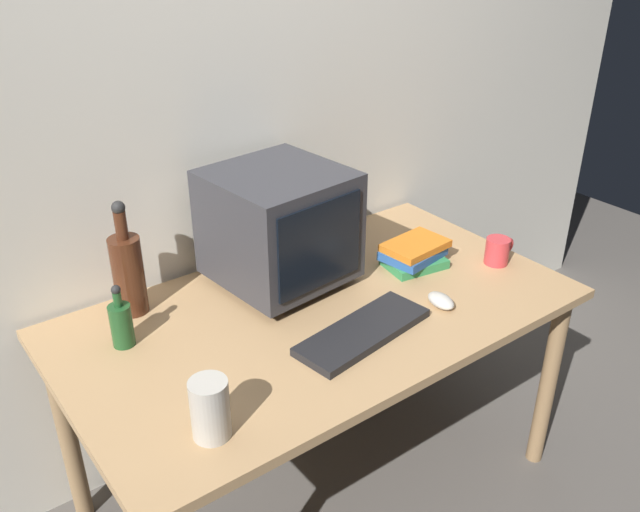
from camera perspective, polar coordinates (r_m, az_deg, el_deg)
ground_plane at (r=2.48m, az=-0.00°, el=-18.64°), size 6.00×6.00×0.00m
back_wall at (r=2.19m, az=-7.86°, el=13.03°), size 4.00×0.08×2.50m
desk at (r=2.07m, az=-0.00°, el=-6.39°), size 1.52×0.85×0.72m
crt_monitor at (r=2.08m, az=-3.55°, el=2.47°), size 0.42×0.42×0.37m
keyboard at (r=1.91m, az=3.65°, el=-6.39°), size 0.44×0.21×0.02m
computer_mouse at (r=2.06m, az=10.17°, el=-3.73°), size 0.07×0.11×0.04m
bottle_tall at (r=2.02m, az=-15.90°, el=-1.28°), size 0.09×0.09×0.35m
bottle_short at (r=1.91m, az=-16.43°, el=-5.45°), size 0.06×0.06×0.19m
book_stack at (r=2.26m, az=7.95°, el=0.18°), size 0.23×0.18×0.08m
mug at (r=2.33m, az=14.78°, el=0.44°), size 0.12×0.08×0.09m
metal_canister at (r=1.57m, az=-9.26°, el=-12.62°), size 0.09×0.09×0.15m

